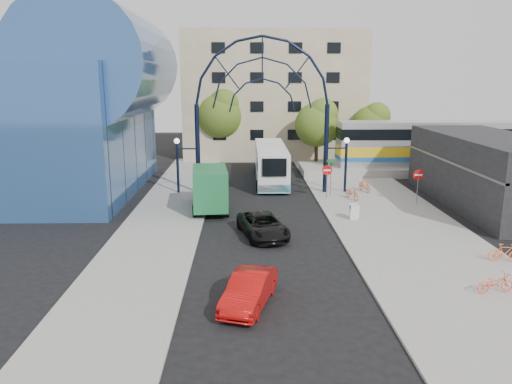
{
  "coord_description": "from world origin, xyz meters",
  "views": [
    {
      "loc": [
        -1.42,
        -24.52,
        8.94
      ],
      "look_at": [
        -0.67,
        6.0,
        1.95
      ],
      "focal_mm": 35.0,
      "sensor_mm": 36.0,
      "label": 1
    }
  ],
  "objects_px": {
    "gateway_arch": "(262,83)",
    "tree_north_b": "(221,113)",
    "tree_north_c": "(372,123)",
    "train_car": "(470,143)",
    "city_bus": "(271,163)",
    "green_truck": "(210,188)",
    "do_not_enter_sign": "(418,178)",
    "stop_sign": "(327,173)",
    "sandwich_board": "(354,210)",
    "bike_near_a": "(352,193)",
    "bike_near_b": "(365,185)",
    "street_name_sign": "(331,170)",
    "bike_far_b": "(505,253)",
    "bike_far_a": "(495,283)",
    "black_suv": "(263,225)",
    "tree_north_a": "(318,122)",
    "red_sedan": "(249,290)"
  },
  "relations": [
    {
      "from": "stop_sign",
      "to": "sandwich_board",
      "type": "distance_m",
      "value": 6.2
    },
    {
      "from": "do_not_enter_sign",
      "to": "street_name_sign",
      "type": "distance_m",
      "value": 6.36
    },
    {
      "from": "tree_north_b",
      "to": "bike_far_b",
      "type": "xyz_separation_m",
      "value": [
        15.25,
        -31.59,
        -4.69
      ]
    },
    {
      "from": "tree_north_c",
      "to": "green_truck",
      "type": "height_order",
      "value": "tree_north_c"
    },
    {
      "from": "black_suv",
      "to": "bike_far_b",
      "type": "distance_m",
      "value": 12.62
    },
    {
      "from": "do_not_enter_sign",
      "to": "green_truck",
      "type": "height_order",
      "value": "green_truck"
    },
    {
      "from": "sandwich_board",
      "to": "bike_near_a",
      "type": "height_order",
      "value": "sandwich_board"
    },
    {
      "from": "gateway_arch",
      "to": "green_truck",
      "type": "height_order",
      "value": "gateway_arch"
    },
    {
      "from": "stop_sign",
      "to": "tree_north_b",
      "type": "xyz_separation_m",
      "value": [
        -8.68,
        17.93,
        3.27
      ]
    },
    {
      "from": "green_truck",
      "to": "do_not_enter_sign",
      "type": "bearing_deg",
      "value": -1.19
    },
    {
      "from": "city_bus",
      "to": "green_truck",
      "type": "xyz_separation_m",
      "value": [
        -4.72,
        -9.76,
        -0.12
      ]
    },
    {
      "from": "city_bus",
      "to": "bike_near_b",
      "type": "height_order",
      "value": "city_bus"
    },
    {
      "from": "sandwich_board",
      "to": "bike_near_a",
      "type": "xyz_separation_m",
      "value": [
        1.04,
        5.54,
        -0.14
      ]
    },
    {
      "from": "green_truck",
      "to": "stop_sign",
      "type": "bearing_deg",
      "value": 14.18
    },
    {
      "from": "bike_near_b",
      "to": "bike_far_b",
      "type": "xyz_separation_m",
      "value": [
        3.2,
        -15.67,
        -0.07
      ]
    },
    {
      "from": "black_suv",
      "to": "bike_near_a",
      "type": "relative_size",
      "value": 2.61
    },
    {
      "from": "gateway_arch",
      "to": "street_name_sign",
      "type": "height_order",
      "value": "gateway_arch"
    },
    {
      "from": "bike_near_b",
      "to": "bike_far_a",
      "type": "distance_m",
      "value": 19.27
    },
    {
      "from": "bike_far_b",
      "to": "tree_north_b",
      "type": "bearing_deg",
      "value": 35.32
    },
    {
      "from": "sandwich_board",
      "to": "green_truck",
      "type": "xyz_separation_m",
      "value": [
        -9.37,
        3.04,
        0.79
      ]
    },
    {
      "from": "do_not_enter_sign",
      "to": "city_bus",
      "type": "bearing_deg",
      "value": 138.86
    },
    {
      "from": "gateway_arch",
      "to": "bike_far_a",
      "type": "height_order",
      "value": "gateway_arch"
    },
    {
      "from": "tree_north_b",
      "to": "bike_near_b",
      "type": "relative_size",
      "value": 4.57
    },
    {
      "from": "gateway_arch",
      "to": "tree_north_b",
      "type": "distance_m",
      "value": 16.72
    },
    {
      "from": "bike_near_a",
      "to": "city_bus",
      "type": "bearing_deg",
      "value": 110.99
    },
    {
      "from": "tree_north_b",
      "to": "bike_near_a",
      "type": "height_order",
      "value": "tree_north_b"
    },
    {
      "from": "tree_north_c",
      "to": "train_car",
      "type": "bearing_deg",
      "value": -36.96
    },
    {
      "from": "red_sedan",
      "to": "bike_near_b",
      "type": "height_order",
      "value": "red_sedan"
    },
    {
      "from": "bike_far_b",
      "to": "black_suv",
      "type": "bearing_deg",
      "value": 77.84
    },
    {
      "from": "do_not_enter_sign",
      "to": "street_name_sign",
      "type": "height_order",
      "value": "street_name_sign"
    },
    {
      "from": "train_car",
      "to": "bike_near_a",
      "type": "distance_m",
      "value": 17.14
    },
    {
      "from": "street_name_sign",
      "to": "tree_north_a",
      "type": "relative_size",
      "value": 0.4
    },
    {
      "from": "stop_sign",
      "to": "gateway_arch",
      "type": "bearing_deg",
      "value": 157.37
    },
    {
      "from": "do_not_enter_sign",
      "to": "green_truck",
      "type": "relative_size",
      "value": 0.4
    },
    {
      "from": "gateway_arch",
      "to": "stop_sign",
      "type": "distance_m",
      "value": 8.37
    },
    {
      "from": "green_truck",
      "to": "bike_far_b",
      "type": "relative_size",
      "value": 4.12
    },
    {
      "from": "red_sedan",
      "to": "stop_sign",
      "type": "bearing_deg",
      "value": 88.26
    },
    {
      "from": "do_not_enter_sign",
      "to": "tree_north_b",
      "type": "xyz_separation_m",
      "value": [
        -14.88,
        19.93,
        3.29
      ]
    },
    {
      "from": "stop_sign",
      "to": "green_truck",
      "type": "xyz_separation_m",
      "value": [
        -8.57,
        -2.98,
        -0.46
      ]
    },
    {
      "from": "city_bus",
      "to": "green_truck",
      "type": "height_order",
      "value": "city_bus"
    },
    {
      "from": "gateway_arch",
      "to": "do_not_enter_sign",
      "type": "distance_m",
      "value": 13.43
    },
    {
      "from": "sandwich_board",
      "to": "tree_north_b",
      "type": "relative_size",
      "value": 0.12
    },
    {
      "from": "gateway_arch",
      "to": "tree_north_b",
      "type": "height_order",
      "value": "gateway_arch"
    },
    {
      "from": "sandwich_board",
      "to": "black_suv",
      "type": "bearing_deg",
      "value": -153.42
    },
    {
      "from": "black_suv",
      "to": "bike_near_b",
      "type": "relative_size",
      "value": 2.74
    },
    {
      "from": "red_sedan",
      "to": "green_truck",
      "type": "bearing_deg",
      "value": 116.45
    },
    {
      "from": "do_not_enter_sign",
      "to": "tree_north_c",
      "type": "bearing_deg",
      "value": 86.42
    },
    {
      "from": "train_car",
      "to": "bike_near_b",
      "type": "height_order",
      "value": "train_car"
    },
    {
      "from": "tree_north_c",
      "to": "bike_near_b",
      "type": "xyz_separation_m",
      "value": [
        -3.95,
        -13.93,
        -3.63
      ]
    },
    {
      "from": "stop_sign",
      "to": "bike_near_b",
      "type": "distance_m",
      "value": 4.15
    }
  ]
}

